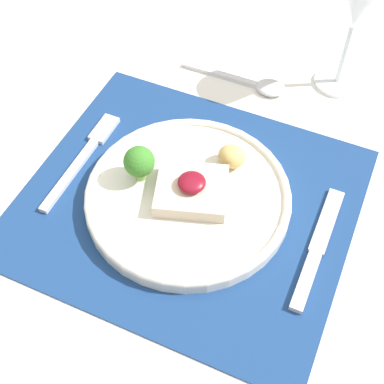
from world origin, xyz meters
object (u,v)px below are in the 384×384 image
Objects in this scene: fork at (86,154)px; wine_glass_near at (359,4)px; dinner_plate at (191,194)px; knife at (315,255)px; spoon at (257,84)px.

fork is 0.43m from wine_glass_near.
fork is at bearing 176.19° from dinner_plate.
fork is at bearing 175.59° from knife.
fork is 0.34m from knife.
fork is at bearing -124.21° from spoon.
fork is 1.00× the size of knife.
knife reaches higher than fork.
dinner_plate is at bearing -4.92° from fork.
dinner_plate is 0.17m from knife.
fork is 0.94× the size of wine_glass_near.
dinner_plate reaches higher than knife.
spoon is (-0.17, 0.26, -0.00)m from knife.
wine_glass_near is (0.11, 0.06, 0.14)m from spoon.
wine_glass_near reaches higher than fork.
dinner_plate is at bearing -88.97° from spoon.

